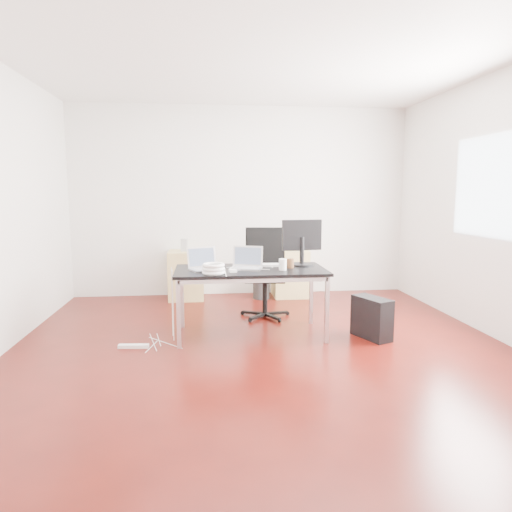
{
  "coord_description": "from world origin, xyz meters",
  "views": [
    {
      "loc": [
        -0.54,
        -4.36,
        1.54
      ],
      "look_at": [
        0.0,
        0.55,
        0.85
      ],
      "focal_mm": 32.0,
      "sensor_mm": 36.0,
      "label": 1
    }
  ],
  "objects": [
    {
      "name": "room_shell",
      "position": [
        0.04,
        0.0,
        1.4
      ],
      "size": [
        5.0,
        5.0,
        5.0
      ],
      "color": "#3D0A06",
      "rests_on": "ground"
    },
    {
      "name": "desk",
      "position": [
        -0.07,
        0.42,
        0.68
      ],
      "size": [
        1.6,
        0.8,
        0.73
      ],
      "color": "black",
      "rests_on": "ground"
    },
    {
      "name": "office_chair",
      "position": [
        0.19,
        1.2,
        0.61
      ],
      "size": [
        0.54,
        0.56,
        1.08
      ],
      "rotation": [
        0.0,
        0.0,
        -0.13
      ],
      "color": "black",
      "rests_on": "ground"
    },
    {
      "name": "filing_cabinet_left",
      "position": [
        -0.83,
        2.23,
        0.35
      ],
      "size": [
        0.5,
        0.5,
        0.7
      ],
      "primitive_type": "cube",
      "color": "tan",
      "rests_on": "ground"
    },
    {
      "name": "filing_cabinet_right",
      "position": [
        0.7,
        2.23,
        0.35
      ],
      "size": [
        0.5,
        0.5,
        0.7
      ],
      "primitive_type": "cube",
      "color": "tan",
      "rests_on": "ground"
    },
    {
      "name": "pc_tower",
      "position": [
        1.2,
        0.18,
        0.22
      ],
      "size": [
        0.36,
        0.49,
        0.44
      ],
      "primitive_type": "cube",
      "rotation": [
        0.0,
        0.0,
        0.4
      ],
      "color": "black",
      "rests_on": "ground"
    },
    {
      "name": "wastebasket",
      "position": [
        0.25,
        2.12,
        0.14
      ],
      "size": [
        0.28,
        0.28,
        0.28
      ],
      "primitive_type": "cylinder",
      "rotation": [
        0.0,
        0.0,
        -0.19
      ],
      "color": "black",
      "rests_on": "ground"
    },
    {
      "name": "power_strip",
      "position": [
        -1.28,
        0.13,
        0.02
      ],
      "size": [
        0.3,
        0.09,
        0.04
      ],
      "primitive_type": "cube",
      "rotation": [
        0.0,
        0.0,
        -0.09
      ],
      "color": "white",
      "rests_on": "ground"
    },
    {
      "name": "laptop_left",
      "position": [
        -0.56,
        0.44,
        0.79
      ],
      "size": [
        0.41,
        0.37,
        0.23
      ],
      "rotation": [
        0.0,
        0.0,
        0.43
      ],
      "color": "silver",
      "rests_on": "desk"
    },
    {
      "name": "laptop_right",
      "position": [
        -0.11,
        0.46,
        0.79
      ],
      "size": [
        0.39,
        0.33,
        0.23
      ],
      "rotation": [
        0.0,
        0.0,
        -0.28
      ],
      "color": "silver",
      "rests_on": "desk"
    },
    {
      "name": "monitor",
      "position": [
        0.52,
        0.6,
        1.01
      ],
      "size": [
        0.45,
        0.26,
        0.51
      ],
      "rotation": [
        0.0,
        0.0,
        0.13
      ],
      "color": "black",
      "rests_on": "desk"
    },
    {
      "name": "keyboard",
      "position": [
        0.08,
        0.6,
        0.74
      ],
      "size": [
        0.45,
        0.18,
        0.02
      ],
      "primitive_type": "cube",
      "rotation": [
        0.0,
        0.0,
        -0.09
      ],
      "color": "white",
      "rests_on": "desk"
    },
    {
      "name": "cup_white",
      "position": [
        0.26,
        0.31,
        0.79
      ],
      "size": [
        0.1,
        0.1,
        0.12
      ],
      "primitive_type": "cylinder",
      "rotation": [
        0.0,
        0.0,
        -0.21
      ],
      "color": "white",
      "rests_on": "desk"
    },
    {
      "name": "cup_brown",
      "position": [
        0.36,
        0.43,
        0.78
      ],
      "size": [
        0.08,
        0.08,
        0.1
      ],
      "primitive_type": "cylinder",
      "rotation": [
        0.0,
        0.0,
        -0.05
      ],
      "color": "#54341C",
      "rests_on": "desk"
    },
    {
      "name": "cable_coil",
      "position": [
        -0.47,
        0.16,
        0.78
      ],
      "size": [
        0.24,
        0.24,
        0.11
      ],
      "rotation": [
        0.0,
        0.0,
        0.04
      ],
      "color": "white",
      "rests_on": "desk"
    },
    {
      "name": "power_adapter",
      "position": [
        -0.27,
        0.24,
        0.74
      ],
      "size": [
        0.08,
        0.08,
        0.03
      ],
      "primitive_type": "cube",
      "rotation": [
        0.0,
        0.0,
        0.22
      ],
      "color": "white",
      "rests_on": "desk"
    },
    {
      "name": "speaker",
      "position": [
        -0.85,
        2.22,
        0.79
      ],
      "size": [
        0.1,
        0.09,
        0.18
      ],
      "primitive_type": "cube",
      "rotation": [
        0.0,
        0.0,
        -0.15
      ],
      "color": "#9E9E9E",
      "rests_on": "filing_cabinet_left"
    },
    {
      "name": "navy_garment",
      "position": [
        0.7,
        2.21,
        0.74
      ],
      "size": [
        0.32,
        0.26,
        0.09
      ],
      "primitive_type": "cube",
      "rotation": [
        0.0,
        0.0,
        -0.08
      ],
      "color": "black",
      "rests_on": "filing_cabinet_right"
    }
  ]
}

